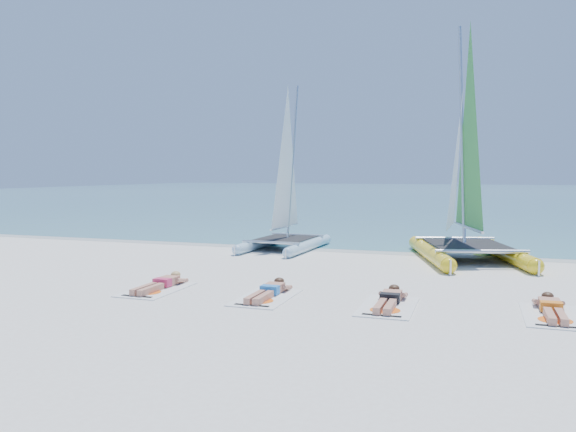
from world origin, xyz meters
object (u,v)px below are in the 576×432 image
at_px(catamaran_yellow, 464,181).
at_px(sunbather_c, 390,299).
at_px(sunbather_a, 161,283).
at_px(sunbather_b, 269,290).
at_px(sunbather_d, 552,307).
at_px(catamaran_blue, 286,198).
at_px(towel_a, 157,290).
at_px(towel_d, 553,316).
at_px(towel_c, 388,306).
at_px(towel_b, 266,298).

xyz_separation_m(catamaran_yellow, sunbather_c, (-1.15, -6.90, -2.18)).
height_order(catamaran_yellow, sunbather_a, catamaran_yellow).
bearing_deg(sunbather_b, sunbather_d, 2.68).
relative_size(catamaran_blue, sunbather_b, 3.32).
height_order(sunbather_a, sunbather_c, same).
xyz_separation_m(catamaran_yellow, sunbather_d, (1.71, -6.68, -2.18)).
bearing_deg(catamaran_yellow, sunbather_a, -147.16).
relative_size(towel_a, towel_d, 1.00).
height_order(catamaran_blue, towel_d, catamaran_blue).
relative_size(catamaran_yellow, sunbather_b, 4.23).
relative_size(towel_c, towel_d, 1.00).
height_order(sunbather_b, towel_c, sunbather_b).
bearing_deg(catamaran_yellow, towel_c, -114.95).
xyz_separation_m(towel_a, towel_d, (7.85, 0.27, 0.00)).
relative_size(sunbather_a, towel_c, 0.93).
xyz_separation_m(towel_c, towel_d, (2.87, 0.22, 0.00)).
bearing_deg(sunbather_a, sunbather_b, 0.58).
bearing_deg(sunbather_c, sunbather_b, -179.32).
height_order(towel_b, towel_c, same).
bearing_deg(towel_b, catamaran_yellow, 63.08).
relative_size(towel_b, towel_c, 1.00).
relative_size(towel_a, towel_b, 1.00).
bearing_deg(catamaran_yellow, sunbather_c, -115.21).
height_order(catamaran_blue, towel_c, catamaran_blue).
bearing_deg(towel_c, towel_d, 4.39).
xyz_separation_m(sunbather_a, sunbather_b, (2.52, 0.03, 0.00)).
distance_m(towel_b, sunbather_d, 5.35).
relative_size(catamaran_yellow, towel_c, 3.94).
bearing_deg(sunbather_d, towel_a, -176.60).
bearing_deg(towel_c, sunbather_d, 8.18).
relative_size(towel_a, sunbather_a, 1.07).
relative_size(towel_c, sunbather_d, 1.07).
bearing_deg(sunbather_d, catamaran_blue, 137.44).
bearing_deg(towel_a, towel_c, 0.63).
height_order(towel_a, towel_b, same).
xyz_separation_m(sunbather_c, sunbather_d, (2.87, 0.22, 0.00)).
relative_size(catamaran_yellow, sunbather_a, 4.23).
relative_size(catamaran_blue, towel_a, 3.10).
distance_m(catamaran_yellow, towel_a, 9.69).
relative_size(catamaran_yellow, sunbather_d, 4.23).
xyz_separation_m(towel_b, towel_d, (5.33, 0.25, 0.00)).
height_order(towel_a, towel_c, same).
relative_size(catamaran_blue, sunbather_a, 3.32).
bearing_deg(sunbather_a, towel_b, -3.78).
relative_size(towel_a, sunbather_d, 1.07).
distance_m(towel_a, towel_b, 2.52).
distance_m(catamaran_yellow, sunbather_c, 7.32).
height_order(catamaran_yellow, towel_d, catamaran_yellow).
bearing_deg(sunbather_c, towel_d, 0.56).
bearing_deg(sunbather_b, catamaran_blue, 106.11).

